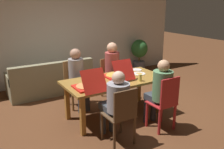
% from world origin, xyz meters
% --- Properties ---
extents(ground_plane, '(20.00, 20.00, 0.00)m').
position_xyz_m(ground_plane, '(0.00, 0.00, 0.00)').
color(ground_plane, brown).
extents(back_wall, '(7.15, 0.12, 2.71)m').
position_xyz_m(back_wall, '(0.00, 2.62, 1.36)').
color(back_wall, beige).
rests_on(back_wall, ground).
extents(dining_table, '(1.90, 0.92, 0.74)m').
position_xyz_m(dining_table, '(0.00, 0.00, 0.65)').
color(dining_table, olive).
rests_on(dining_table, ground).
extents(chair_0, '(0.38, 0.45, 0.88)m').
position_xyz_m(chair_0, '(0.43, 0.88, 0.47)').
color(chair_0, olive).
rests_on(chair_0, ground).
extents(person_0, '(0.32, 0.54, 1.27)m').
position_xyz_m(person_0, '(0.43, 0.74, 0.75)').
color(person_0, '#3B4445').
rests_on(person_0, ground).
extents(chair_1, '(0.41, 0.42, 0.94)m').
position_xyz_m(chair_1, '(-0.43, 0.88, 0.50)').
color(chair_1, olive).
rests_on(chair_1, ground).
extents(person_1, '(0.30, 0.53, 1.23)m').
position_xyz_m(person_1, '(-0.43, 0.73, 0.72)').
color(person_1, '#353B45').
rests_on(person_1, ground).
extents(chair_2, '(0.42, 0.43, 0.92)m').
position_xyz_m(chair_2, '(-0.43, -0.88, 0.51)').
color(chair_2, '#523925').
rests_on(chair_2, ground).
extents(person_2, '(0.35, 0.56, 1.16)m').
position_xyz_m(person_2, '(-0.43, -0.73, 0.68)').
color(person_2, '#363A41').
rests_on(person_2, ground).
extents(chair_3, '(0.41, 0.39, 0.96)m').
position_xyz_m(chair_3, '(0.43, -0.89, 0.50)').
color(chair_3, '#AF2426').
rests_on(chair_3, ground).
extents(person_3, '(0.33, 0.50, 1.22)m').
position_xyz_m(person_3, '(0.43, -0.76, 0.72)').
color(person_3, '#32363D').
rests_on(person_3, ground).
extents(pizza_box_0, '(0.40, 0.60, 0.38)m').
position_xyz_m(pizza_box_0, '(0.09, 0.08, 0.79)').
color(pizza_box_0, red).
rests_on(pizza_box_0, dining_table).
extents(pizza_box_1, '(0.39, 0.58, 0.38)m').
position_xyz_m(pizza_box_1, '(-0.65, -0.20, 0.79)').
color(pizza_box_1, red).
rests_on(pizza_box_1, dining_table).
extents(plate_0, '(0.21, 0.21, 0.03)m').
position_xyz_m(plate_0, '(-0.40, 0.23, 0.75)').
color(plate_0, white).
rests_on(plate_0, dining_table).
extents(plate_1, '(0.25, 0.25, 0.03)m').
position_xyz_m(plate_1, '(0.60, 0.04, 0.75)').
color(plate_1, white).
rests_on(plate_1, dining_table).
extents(plate_2, '(0.21, 0.21, 0.01)m').
position_xyz_m(plate_2, '(0.72, 0.29, 0.74)').
color(plate_2, white).
rests_on(plate_2, dining_table).
extents(drinking_glass_0, '(0.07, 0.07, 0.11)m').
position_xyz_m(drinking_glass_0, '(0.73, -0.26, 0.79)').
color(drinking_glass_0, '#D9C75C').
rests_on(drinking_glass_0, dining_table).
extents(drinking_glass_1, '(0.06, 0.06, 0.13)m').
position_xyz_m(drinking_glass_1, '(0.34, -0.32, 0.80)').
color(drinking_glass_1, '#E0CE61').
rests_on(drinking_glass_1, dining_table).
extents(couch, '(1.92, 0.76, 0.80)m').
position_xyz_m(couch, '(-0.66, 1.83, 0.28)').
color(couch, gray).
rests_on(couch, ground).
extents(potted_plant, '(0.50, 0.50, 0.99)m').
position_xyz_m(potted_plant, '(2.30, 2.26, 0.58)').
color(potted_plant, '#535560').
rests_on(potted_plant, ground).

